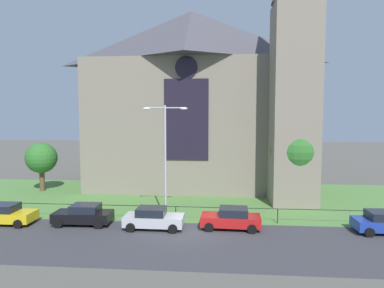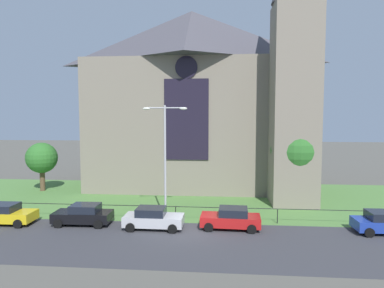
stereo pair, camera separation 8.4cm
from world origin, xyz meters
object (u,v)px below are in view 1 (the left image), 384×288
tree_left_far (41,158)px  parked_car_yellow (5,214)px  tree_right_near (295,151)px  parked_car_black (84,215)px  streetlamp_near (165,149)px  church_building (198,97)px  parked_car_silver (153,218)px  parked_car_red (231,218)px

tree_left_far → parked_car_yellow: bearing=-73.7°
tree_right_near → parked_car_black: size_ratio=1.69×
streetlamp_near → parked_car_yellow: (-11.75, -1.77, -4.81)m
church_building → parked_car_silver: church_building is taller
streetlamp_near → parked_car_black: size_ratio=2.08×
tree_left_far → parked_car_black: size_ratio=1.23×
tree_right_near → church_building: bearing=141.7°
parked_car_black → parked_car_red: (10.85, -0.00, 0.00)m
parked_car_black → parked_car_yellow: bearing=2.2°
church_building → parked_car_red: size_ratio=6.08×
tree_right_near → parked_car_red: bearing=-128.3°
tree_right_near → parked_car_yellow: tree_right_near is taller
tree_left_far → streetlamp_near: streetlamp_near is taller
parked_car_red → tree_right_near: bearing=-125.8°
parked_car_black → parked_car_silver: 5.34m
church_building → tree_left_far: (-16.57, -4.20, -6.74)m
church_building → tree_right_near: 13.16m
church_building → streetlamp_near: (-1.54, -13.68, -4.71)m
parked_car_silver → parked_car_black: bearing=175.7°
tree_right_near → parked_car_silver: (-11.55, -8.08, -4.15)m
tree_left_far → parked_car_yellow: 12.04m
streetlamp_near → parked_car_silver: bearing=-107.3°
parked_car_black → tree_left_far: bearing=-51.4°
church_building → parked_car_yellow: (-13.29, -15.44, -9.53)m
parked_car_silver → parked_car_red: 5.54m
church_building → parked_car_black: church_building is taller
streetlamp_near → parked_car_yellow: 12.82m
parked_car_red → parked_car_silver: bearing=7.2°
church_building → tree_right_near: size_ratio=3.62×
parked_car_silver → parked_car_yellow: bearing=-179.8°
parked_car_black → parked_car_silver: (5.33, -0.45, 0.00)m
tree_right_near → parked_car_red: size_ratio=1.68×
tree_right_near → parked_car_red: 10.57m
tree_right_near → parked_car_silver: size_ratio=1.70×
parked_car_yellow → parked_car_black: bearing=2.7°
streetlamp_near → parked_car_silver: size_ratio=2.09×
church_building → parked_car_black: size_ratio=6.13×
church_building → tree_right_near: bearing=-38.3°
streetlamp_near → parked_car_red: streetlamp_near is taller
tree_right_near → parked_car_silver: 14.69m
tree_left_far → parked_car_silver: 18.57m
church_building → tree_left_far: church_building is taller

